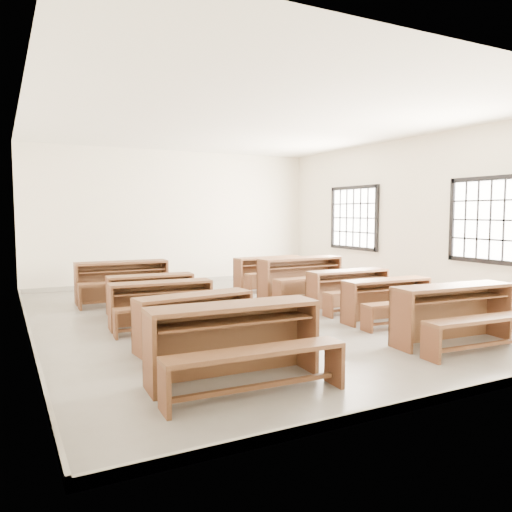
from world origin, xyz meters
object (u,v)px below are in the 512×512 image
desk_set_8 (302,274)px  desk_set_2 (162,301)px  desk_set_0 (236,337)px  desk_set_7 (350,286)px  desk_set_6 (388,297)px  desk_set_3 (151,291)px  desk_set_9 (269,270)px  desk_set_5 (456,310)px  desk_set_4 (123,278)px  desk_set_1 (196,317)px

desk_set_8 → desk_set_2: bearing=-159.9°
desk_set_0 → desk_set_7: 4.30m
desk_set_8 → desk_set_7: bearing=-88.8°
desk_set_7 → desk_set_8: (-0.07, 1.48, 0.06)m
desk_set_0 → desk_set_6: bearing=26.1°
desk_set_7 → desk_set_6: bearing=-94.5°
desk_set_3 → desk_set_9: bearing=29.5°
desk_set_7 → desk_set_9: (-0.09, 2.84, 0.01)m
desk_set_5 → desk_set_4: bearing=125.5°
desk_set_1 → desk_set_4: (-0.09, 3.80, 0.05)m
desk_set_1 → desk_set_2: size_ratio=1.03×
desk_set_5 → desk_set_7: size_ratio=1.14×
desk_set_8 → desk_set_9: (-0.02, 1.36, -0.05)m
desk_set_0 → desk_set_7: size_ratio=1.16×
desk_set_3 → desk_set_4: size_ratio=0.85×
desk_set_1 → desk_set_2: 1.36m
desk_set_6 → desk_set_8: 2.60m
desk_set_8 → desk_set_9: desk_set_8 is taller
desk_set_3 → desk_set_8: desk_set_8 is taller
desk_set_8 → desk_set_3: bearing=-178.0°
desk_set_8 → desk_set_0: bearing=-131.2°
desk_set_9 → desk_set_2: bearing=-142.8°
desk_set_4 → desk_set_8: bearing=-16.6°
desk_set_5 → desk_set_7: desk_set_5 is taller
desk_set_0 → desk_set_6: (3.34, 1.47, -0.07)m
desk_set_1 → desk_set_5: desk_set_5 is taller
desk_set_5 → desk_set_7: (0.27, 2.55, -0.05)m
desk_set_2 → desk_set_0: bearing=-87.3°
desk_set_2 → desk_set_7: bearing=1.0°
desk_set_0 → desk_set_5: size_ratio=1.02×
desk_set_2 → desk_set_9: desk_set_9 is taller
desk_set_1 → desk_set_2: bearing=85.2°
desk_set_2 → desk_set_3: desk_set_2 is taller
desk_set_6 → desk_set_8: (0.03, 2.60, 0.08)m
desk_set_6 → desk_set_8: desk_set_8 is taller
desk_set_7 → desk_set_1: bearing=-159.5°
desk_set_3 → desk_set_9: size_ratio=0.93×
desk_set_1 → desk_set_8: desk_set_8 is taller
desk_set_4 → desk_set_9: bearing=5.9°
desk_set_0 → desk_set_2: size_ratio=1.15×
desk_set_2 → desk_set_6: desk_set_2 is taller
desk_set_0 → desk_set_2: desk_set_0 is taller
desk_set_1 → desk_set_7: 3.56m
desk_set_1 → desk_set_3: bearing=81.0°
desk_set_5 → desk_set_6: 1.45m
desk_set_0 → desk_set_4: desk_set_0 is taller
desk_set_0 → desk_set_3: size_ratio=1.21×
desk_set_9 → desk_set_1: bearing=-130.8°
desk_set_3 → desk_set_9: desk_set_9 is taller
desk_set_6 → desk_set_3: bearing=144.9°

